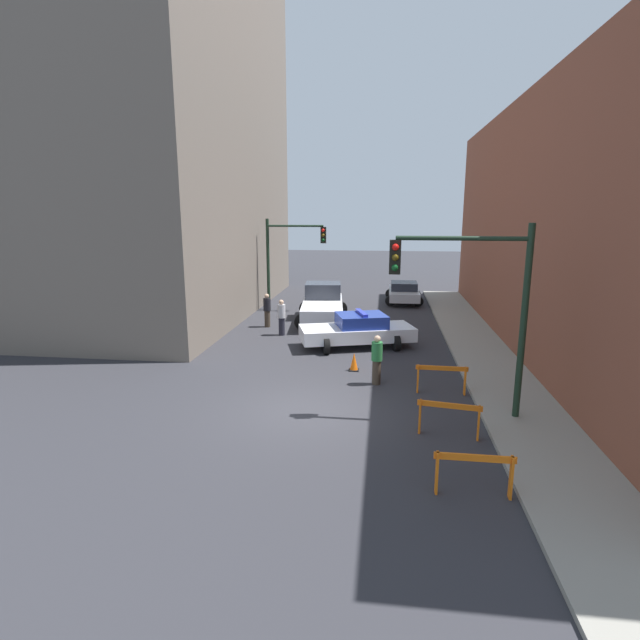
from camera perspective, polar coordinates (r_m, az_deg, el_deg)
name	(u,v)px	position (r m, az deg, el deg)	size (l,w,h in m)	color
ground_plane	(303,410)	(14.60, -2.01, -10.25)	(120.00, 120.00, 0.00)	#2D2D33
sidewalk_right	(527,419)	(14.95, 22.59, -10.44)	(2.40, 44.00, 0.12)	gray
building_corner_left	(125,116)	(31.19, -21.35, 20.85)	(14.00, 20.00, 21.31)	#6B6056
traffic_light_near	(480,292)	(13.75, 17.79, 3.06)	(3.64, 0.35, 5.20)	black
traffic_light_far	(287,251)	(28.65, -3.83, 7.88)	(3.44, 0.35, 5.20)	black
police_car	(358,330)	(20.97, 4.36, -1.17)	(5.03, 3.17, 1.52)	white
white_truck	(323,304)	(25.77, 0.31, 1.82)	(2.99, 5.57, 1.90)	silver
parked_car_near	(404,292)	(31.67, 9.55, 3.20)	(2.29, 4.31, 1.31)	silver
pedestrian_crossing	(282,317)	(22.94, -4.42, 0.36)	(0.48, 0.48, 1.66)	black
pedestrian_corner	(267,310)	(24.66, -6.06, 1.17)	(0.48, 0.48, 1.66)	#382D23
pedestrian_sidewalk	(377,359)	(16.50, 6.51, -4.47)	(0.48, 0.48, 1.66)	#382D23
barrier_front	(474,468)	(10.78, 17.21, -15.82)	(1.60, 0.17, 0.90)	orange
barrier_mid	(449,414)	(13.19, 14.54, -10.31)	(1.59, 0.40, 0.90)	orange
barrier_back	(441,375)	(16.09, 13.72, -6.10)	(1.60, 0.20, 0.90)	orange
traffic_cone	(354,362)	(17.99, 3.91, -4.80)	(0.36, 0.36, 0.66)	black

